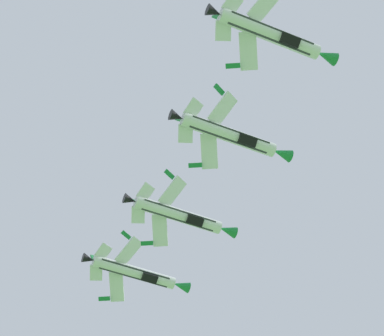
{
  "coord_description": "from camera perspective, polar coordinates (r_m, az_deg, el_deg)",
  "views": [
    {
      "loc": [
        -4.92,
        -5.35,
        1.79
      ],
      "look_at": [
        -39.49,
        48.91,
        75.83
      ],
      "focal_mm": 73.16,
      "sensor_mm": 36.0,
      "label": 1
    }
  ],
  "objects": [
    {
      "name": "fighter_jet_right_wing",
      "position": [
        93.28,
        2.84,
        2.38
      ],
      "size": [
        10.59,
        14.03,
        6.8
      ],
      "rotation": [
        0.0,
        -0.73,
        5.69
      ],
      "color": "silver"
    },
    {
      "name": "fighter_jet_left_outer",
      "position": [
        87.62,
        5.85,
        9.64
      ],
      "size": [
        10.78,
        14.03,
        6.23
      ],
      "rotation": [
        0.0,
        -0.65,
        5.69
      ],
      "color": "silver"
    },
    {
      "name": "fighter_jet_left_wing",
      "position": [
        102.61,
        -0.88,
        -3.49
      ],
      "size": [
        10.67,
        14.03,
        6.58
      ],
      "rotation": [
        0.0,
        -0.7,
        5.69
      ],
      "color": "silver"
    },
    {
      "name": "fighter_jet_lead",
      "position": [
        110.68,
        -4.11,
        -7.63
      ],
      "size": [
        10.83,
        14.03,
        6.06
      ],
      "rotation": [
        0.0,
        -0.63,
        5.69
      ],
      "color": "silver"
    }
  ]
}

